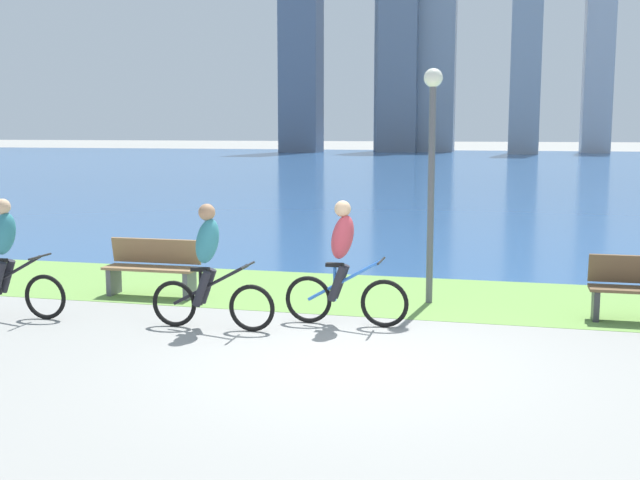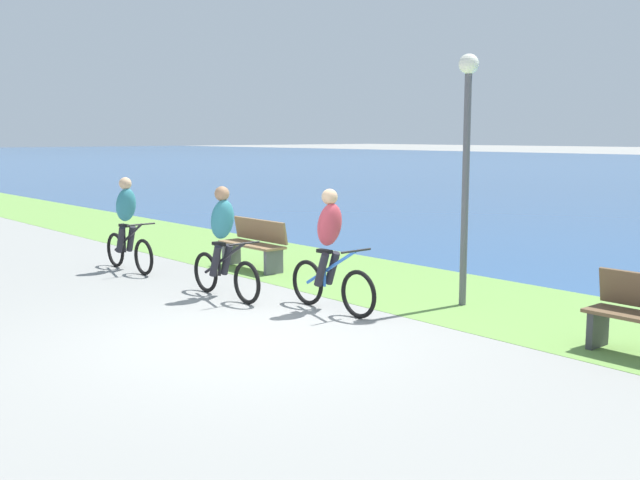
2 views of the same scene
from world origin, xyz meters
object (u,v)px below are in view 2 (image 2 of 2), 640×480
(cyclist_trailing, at_px, (223,242))
(cyclist_distant_rear, at_px, (127,224))
(bench_far_along_path, at_px, (254,244))
(lamppost_tall, at_px, (467,141))
(cyclist_lead, at_px, (330,251))

(cyclist_trailing, distance_m, cyclist_distant_rear, 3.00)
(cyclist_trailing, bearing_deg, bench_far_along_path, 133.38)
(cyclist_trailing, relative_size, bench_far_along_path, 1.15)
(bench_far_along_path, xyz_separation_m, lamppost_tall, (4.31, 0.53, 1.88))
(cyclist_lead, bearing_deg, cyclist_distant_rear, -171.67)
(cyclist_distant_rear, height_order, lamppost_tall, lamppost_tall)
(cyclist_distant_rear, bearing_deg, cyclist_trailing, 0.98)
(cyclist_distant_rear, bearing_deg, lamppost_tall, 22.52)
(cyclist_distant_rear, height_order, bench_far_along_path, cyclist_distant_rear)
(cyclist_distant_rear, xyz_separation_m, bench_far_along_path, (1.34, 1.81, -0.38))
(cyclist_distant_rear, bearing_deg, cyclist_lead, 8.33)
(cyclist_lead, bearing_deg, cyclist_trailing, -159.28)
(bench_far_along_path, bearing_deg, lamppost_tall, 7.05)
(cyclist_distant_rear, bearing_deg, bench_far_along_path, 53.52)
(cyclist_lead, xyz_separation_m, cyclist_distant_rear, (-4.67, -0.68, -0.00))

